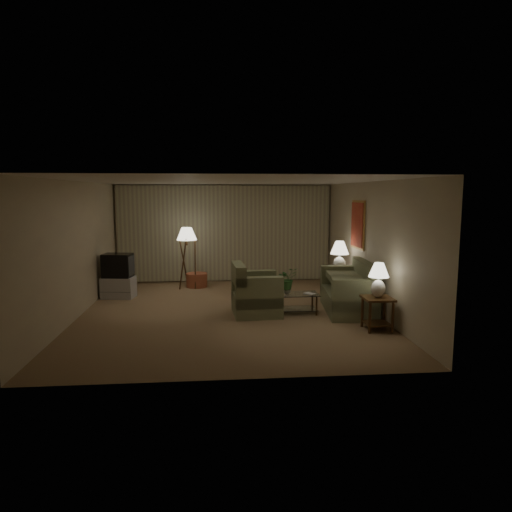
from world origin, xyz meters
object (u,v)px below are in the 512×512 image
(tv_cabinet, at_px, (119,287))
(ottoman, at_px, (197,280))
(coffee_table, at_px, (294,300))
(vase, at_px, (287,290))
(side_table_near, at_px, (377,308))
(table_lamp_near, at_px, (379,277))
(side_table_far, at_px, (339,281))
(table_lamp_far, at_px, (339,254))
(armchair, at_px, (256,294))
(sofa, at_px, (348,292))
(floor_lamp, at_px, (187,257))
(crt_tv, at_px, (118,265))

(tv_cabinet, relative_size, ottoman, 1.45)
(coffee_table, relative_size, vase, 5.84)
(side_table_near, distance_m, table_lamp_near, 0.56)
(side_table_far, bearing_deg, side_table_near, -90.00)
(table_lamp_near, bearing_deg, vase, 139.34)
(side_table_near, bearing_deg, coffee_table, 136.24)
(table_lamp_far, distance_m, tv_cabinet, 5.28)
(armchair, bearing_deg, side_table_far, -60.82)
(sofa, distance_m, side_table_far, 1.26)
(coffee_table, relative_size, floor_lamp, 0.62)
(coffee_table, xyz_separation_m, crt_tv, (-3.89, 1.78, 0.50))
(side_table_far, height_order, ottoman, side_table_far)
(side_table_near, xyz_separation_m, tv_cabinet, (-5.20, 3.03, -0.16))
(table_lamp_far, xyz_separation_m, vase, (-1.46, -1.35, -0.54))
(armchair, xyz_separation_m, tv_cabinet, (-3.12, 1.76, -0.17))
(vase, bearing_deg, table_lamp_near, -40.66)
(side_table_near, height_order, floor_lamp, floor_lamp)
(armchair, height_order, vase, armchair)
(armchair, height_order, table_lamp_near, table_lamp_near)
(armchair, distance_m, ottoman, 3.18)
(floor_lamp, distance_m, ottoman, 0.71)
(sofa, xyz_separation_m, floor_lamp, (-3.49, 2.62, 0.42))
(table_lamp_near, relative_size, floor_lamp, 0.40)
(armchair, relative_size, coffee_table, 1.11)
(side_table_near, bearing_deg, armchair, 148.62)
(ottoman, bearing_deg, table_lamp_near, -50.59)
(table_lamp_far, bearing_deg, armchair, -147.41)
(sofa, xyz_separation_m, crt_tv, (-5.05, 1.68, 0.37))
(floor_lamp, height_order, ottoman, floor_lamp)
(coffee_table, height_order, ottoman, coffee_table)
(side_table_far, bearing_deg, armchair, -147.41)
(side_table_far, xyz_separation_m, ottoman, (-3.41, 1.55, -0.22))
(side_table_near, distance_m, side_table_far, 2.60)
(table_lamp_near, bearing_deg, crt_tv, 149.77)
(table_lamp_near, relative_size, coffee_table, 0.63)
(table_lamp_far, distance_m, coffee_table, 2.03)
(table_lamp_far, distance_m, ottoman, 3.84)
(side_table_near, height_order, ottoman, side_table_near)
(vase, bearing_deg, coffee_table, 0.00)
(side_table_far, distance_m, crt_tv, 5.23)
(sofa, xyz_separation_m, vase, (-1.31, -0.10, 0.09))
(crt_tv, distance_m, floor_lamp, 1.83)
(table_lamp_near, distance_m, vase, 1.98)
(crt_tv, xyz_separation_m, floor_lamp, (1.56, 0.94, 0.06))
(floor_lamp, height_order, vase, floor_lamp)
(table_lamp_near, bearing_deg, table_lamp_far, 90.00)
(side_table_far, bearing_deg, vase, -137.15)
(side_table_near, distance_m, crt_tv, 6.03)
(side_table_near, height_order, table_lamp_near, table_lamp_near)
(side_table_far, xyz_separation_m, vase, (-1.46, -1.35, 0.10))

